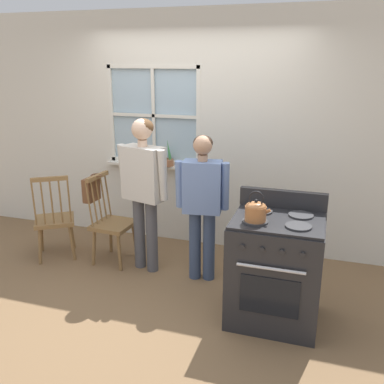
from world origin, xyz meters
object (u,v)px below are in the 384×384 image
chair_by_window (112,224)px  stove (275,269)px  chair_near_wall (55,220)px  person_elderly_left (144,180)px  handbag (91,189)px  kettle (256,210)px  person_teen_center (202,197)px  potted_plant (167,160)px

chair_by_window → stove: (1.85, -0.58, 0.03)m
chair_near_wall → person_elderly_left: bearing=149.2°
stove → handbag: stove is taller
chair_near_wall → kettle: size_ratio=3.98×
person_teen_center → stove: bearing=-40.2°
person_elderly_left → kettle: (1.25, -0.65, 0.04)m
person_elderly_left → handbag: (-0.66, 0.08, -0.17)m
person_teen_center → kettle: size_ratio=6.01×
person_elderly_left → stove: (1.42, -0.52, -0.51)m
chair_near_wall → potted_plant: 1.45m
person_teen_center → chair_near_wall: bearing=172.6°
chair_by_window → person_teen_center: 1.15m
stove → kettle: 0.59m
chair_by_window → chair_near_wall: bearing=102.9°
chair_near_wall → kettle: (2.34, -0.60, 0.59)m
stove → person_teen_center: bearing=148.0°
chair_by_window → chair_near_wall: size_ratio=1.00×
stove → potted_plant: (-1.47, 1.29, 0.55)m
stove → potted_plant: bearing=138.7°
chair_near_wall → person_teen_center: bearing=147.5°
chair_by_window → person_teen_center: bearing=-90.7°
chair_by_window → handbag: size_ratio=3.21×
person_elderly_left → handbag: bearing=-171.0°
chair_near_wall → handbag: size_ratio=3.21×
chair_near_wall → kettle: 2.49m
potted_plant → stove: bearing=-41.3°
chair_near_wall → handbag: bearing=162.7°
chair_near_wall → person_elderly_left: size_ratio=0.61×
kettle → potted_plant: bearing=132.5°
person_elderly_left → person_teen_center: (0.63, -0.02, -0.11)m
chair_by_window → person_teen_center: (1.06, -0.08, 0.44)m
potted_plant → handbag: 0.95m
chair_near_wall → kettle: kettle is taller
potted_plant → person_elderly_left: bearing=-86.7°
person_elderly_left → kettle: size_ratio=6.53×
chair_near_wall → potted_plant: (1.04, 0.82, 0.59)m
person_teen_center → potted_plant: person_teen_center is taller
stove → chair_by_window: bearing=162.6°
person_teen_center → stove: size_ratio=1.37×
person_elderly_left → stove: size_ratio=1.49×
chair_by_window → stove: bearing=-103.6°
potted_plant → handbag: bearing=-131.6°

